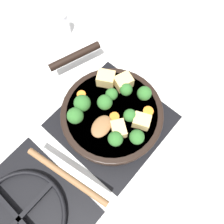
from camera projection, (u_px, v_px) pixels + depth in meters
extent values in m
plane|color=silver|center=(112.00, 121.00, 0.68)|extent=(2.40, 2.40, 0.00)
cube|color=black|center=(112.00, 121.00, 0.67)|extent=(0.31, 0.31, 0.01)
torus|color=black|center=(112.00, 119.00, 0.66)|extent=(0.24, 0.24, 0.01)
cube|color=black|center=(112.00, 119.00, 0.66)|extent=(0.01, 0.23, 0.01)
cube|color=black|center=(112.00, 119.00, 0.66)|extent=(0.23, 0.01, 0.01)
cube|color=black|center=(22.00, 218.00, 0.57)|extent=(0.31, 0.31, 0.01)
torus|color=black|center=(19.00, 219.00, 0.56)|extent=(0.24, 0.24, 0.01)
cube|color=black|center=(19.00, 219.00, 0.56)|extent=(0.01, 0.23, 0.01)
cube|color=black|center=(19.00, 219.00, 0.56)|extent=(0.23, 0.01, 0.01)
cylinder|color=black|center=(112.00, 115.00, 0.63)|extent=(0.28, 0.28, 0.05)
cylinder|color=brown|center=(112.00, 115.00, 0.62)|extent=(0.25, 0.25, 0.05)
torus|color=black|center=(112.00, 113.00, 0.61)|extent=(0.29, 0.29, 0.01)
cylinder|color=black|center=(75.00, 56.00, 0.69)|extent=(0.08, 0.17, 0.02)
ellipsoid|color=brown|center=(102.00, 126.00, 0.58)|extent=(0.06, 0.07, 0.01)
cylinder|color=brown|center=(67.00, 176.00, 0.53)|extent=(0.24, 0.05, 0.02)
cube|color=#DBB770|center=(123.00, 82.00, 0.62)|extent=(0.05, 0.06, 0.04)
cube|color=#DBB770|center=(106.00, 79.00, 0.62)|extent=(0.06, 0.06, 0.04)
cube|color=#DBB770|center=(142.00, 121.00, 0.57)|extent=(0.05, 0.05, 0.04)
cube|color=#DBB770|center=(119.00, 129.00, 0.57)|extent=(0.06, 0.05, 0.04)
cylinder|color=#709956|center=(126.00, 93.00, 0.62)|extent=(0.01, 0.01, 0.01)
sphere|color=#2D6628|center=(126.00, 89.00, 0.60)|extent=(0.04, 0.04, 0.04)
cylinder|color=#709956|center=(136.00, 139.00, 0.57)|extent=(0.01, 0.01, 0.01)
sphere|color=#2D6628|center=(137.00, 137.00, 0.55)|extent=(0.04, 0.04, 0.04)
cylinder|color=#709956|center=(104.00, 107.00, 0.60)|extent=(0.01, 0.01, 0.01)
sphere|color=#2D6628|center=(104.00, 103.00, 0.58)|extent=(0.04, 0.04, 0.04)
cylinder|color=#709956|center=(143.00, 97.00, 0.61)|extent=(0.01, 0.01, 0.01)
sphere|color=#2D6628|center=(144.00, 93.00, 0.59)|extent=(0.04, 0.04, 0.04)
cylinder|color=#709956|center=(115.00, 141.00, 0.57)|extent=(0.01, 0.01, 0.01)
sphere|color=#2D6628|center=(115.00, 139.00, 0.55)|extent=(0.04, 0.04, 0.04)
cylinder|color=#709956|center=(129.00, 118.00, 0.59)|extent=(0.01, 0.01, 0.01)
sphere|color=#2D6628|center=(130.00, 115.00, 0.57)|extent=(0.04, 0.04, 0.04)
cylinder|color=#709956|center=(112.00, 97.00, 0.61)|extent=(0.01, 0.01, 0.01)
sphere|color=#2D6628|center=(112.00, 94.00, 0.60)|extent=(0.03, 0.03, 0.03)
cylinder|color=#709956|center=(83.00, 107.00, 0.60)|extent=(0.01, 0.01, 0.01)
sphere|color=#2D6628|center=(82.00, 103.00, 0.58)|extent=(0.05, 0.05, 0.05)
cylinder|color=#709956|center=(77.00, 119.00, 0.59)|extent=(0.01, 0.01, 0.01)
sphere|color=#2D6628|center=(75.00, 116.00, 0.57)|extent=(0.04, 0.04, 0.04)
cylinder|color=orange|center=(81.00, 94.00, 0.62)|extent=(0.03, 0.03, 0.01)
cylinder|color=orange|center=(114.00, 117.00, 0.60)|extent=(0.03, 0.03, 0.01)
cylinder|color=orange|center=(148.00, 111.00, 0.60)|extent=(0.03, 0.03, 0.01)
cylinder|color=white|center=(65.00, 26.00, 0.77)|extent=(0.04, 0.04, 0.07)
cylinder|color=#B7B7BC|center=(62.00, 16.00, 0.73)|extent=(0.03, 0.03, 0.01)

